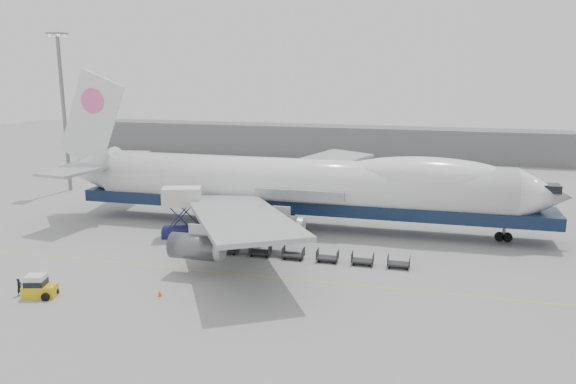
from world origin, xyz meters
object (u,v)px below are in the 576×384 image
(airliner, at_px, (303,184))
(ground_worker, at_px, (19,287))
(baggage_tug, at_px, (38,287))
(catering_truck, at_px, (182,209))

(airliner, distance_m, ground_worker, 34.57)
(baggage_tug, height_order, ground_worker, baggage_tug)
(airliner, xyz_separation_m, catering_truck, (-13.24, -7.48, -2.18))
(baggage_tug, bearing_deg, catering_truck, 61.52)
(ground_worker, bearing_deg, airliner, -40.69)
(baggage_tug, bearing_deg, ground_worker, 170.01)
(ground_worker, bearing_deg, baggage_tug, -89.99)
(catering_truck, bearing_deg, baggage_tug, -122.47)
(airliner, bearing_deg, catering_truck, -150.52)
(airliner, bearing_deg, baggage_tug, -123.11)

